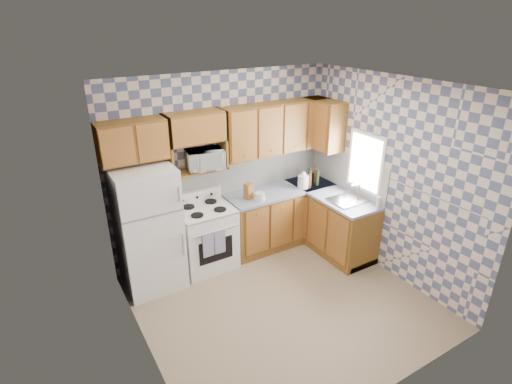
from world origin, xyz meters
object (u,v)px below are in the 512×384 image
at_px(microwave, 205,159).
at_px(electric_kettle, 303,182).
at_px(stove_body, 206,238).
at_px(refrigerator, 148,229).

relative_size(microwave, electric_kettle, 2.33).
bearing_deg(microwave, stove_body, -120.58).
bearing_deg(refrigerator, stove_body, 1.78).
relative_size(refrigerator, stove_body, 1.87).
relative_size(refrigerator, microwave, 3.45).
bearing_deg(refrigerator, microwave, 8.78).
relative_size(stove_body, electric_kettle, 4.31).
xyz_separation_m(microwave, electric_kettle, (1.51, -0.24, -0.56)).
bearing_deg(stove_body, microwave, 49.71).
relative_size(stove_body, microwave, 1.85).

